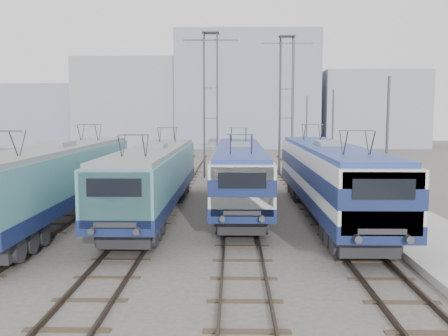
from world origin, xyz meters
TOP-DOWN VIEW (x-y plane):
  - ground at (0.00, 0.00)m, footprint 160.00×160.00m
  - platform at (10.20, 8.00)m, footprint 4.00×70.00m
  - locomotive_far_left at (-6.75, 4.18)m, footprint 2.95×18.64m
  - locomotive_center_left at (-2.25, 5.88)m, footprint 2.80×17.71m
  - locomotive_center_right at (2.25, 8.06)m, footprint 2.76×17.42m
  - locomotive_far_right at (6.75, 5.26)m, footprint 2.94×18.63m
  - catenary_tower_west at (0.00, 22.00)m, footprint 4.50×1.20m
  - catenary_tower_east at (6.50, 24.00)m, footprint 4.50×1.20m
  - mast_front at (8.60, 2.00)m, footprint 0.12×0.12m
  - mast_mid at (8.60, 14.00)m, footprint 0.12×0.12m
  - mast_rear at (8.60, 26.00)m, footprint 0.12×0.12m
  - safety_cone at (9.42, 1.31)m, footprint 0.36×0.36m
  - building_west at (-14.00, 62.00)m, footprint 18.00×12.00m
  - building_center at (4.00, 62.00)m, footprint 22.00×14.00m
  - building_east at (24.00, 62.00)m, footprint 16.00×12.00m
  - building_far_west at (-30.00, 62.00)m, footprint 14.00×10.00m

SIDE VIEW (x-z plane):
  - ground at x=0.00m, z-range 0.00..0.00m
  - platform at x=10.20m, z-range 0.00..0.30m
  - safety_cone at x=9.42m, z-range 0.30..0.86m
  - locomotive_center_left at x=-2.25m, z-range 0.54..3.88m
  - locomotive_center_right at x=2.25m, z-range 0.59..3.87m
  - locomotive_far_left at x=-6.75m, z-range 0.56..4.07m
  - locomotive_far_right at x=6.75m, z-range 0.62..4.12m
  - mast_front at x=8.60m, z-range 0.00..7.00m
  - mast_mid at x=8.60m, z-range 0.00..7.00m
  - mast_rear at x=8.60m, z-range 0.00..7.00m
  - building_far_west at x=-30.00m, z-range 0.00..10.00m
  - building_east at x=24.00m, z-range 0.00..12.00m
  - catenary_tower_west at x=0.00m, z-range 0.64..12.64m
  - catenary_tower_east at x=6.50m, z-range 0.64..12.64m
  - building_west at x=-14.00m, z-range 0.00..14.00m
  - building_center at x=4.00m, z-range 0.00..18.00m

